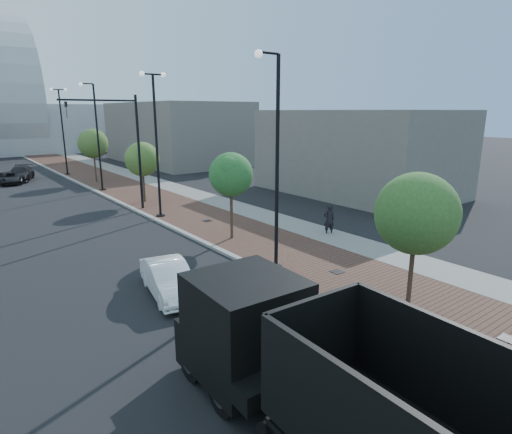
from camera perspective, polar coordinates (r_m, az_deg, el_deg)
ground at (r=13.34m, az=30.92°, el=-19.40°), size 220.00×220.00×0.00m
sidewalk at (r=46.36m, az=-18.89°, el=4.89°), size 7.00×140.00×0.12m
concrete_strip at (r=47.26m, az=-15.79°, el=5.29°), size 2.40×140.00×0.13m
curb at (r=45.40m, az=-23.07°, el=4.35°), size 0.30×140.00×0.14m
dump_truck at (r=8.96m, az=11.63°, el=-24.03°), size 3.04×13.43×3.41m
white_sedan at (r=16.71m, az=-11.72°, el=-8.19°), size 2.10×4.20×1.32m
dark_car_mid at (r=47.70m, az=-30.44°, el=4.56°), size 1.89×4.08×1.13m
dark_car_far at (r=49.41m, az=-29.27°, el=5.15°), size 3.54×5.33×1.43m
pedestrian at (r=24.34m, az=9.85°, el=-0.38°), size 0.77×0.64×1.81m
streetlight_1 at (r=17.84m, az=2.59°, el=5.80°), size 1.44×0.56×9.21m
streetlight_2 at (r=28.07m, az=-13.30°, el=9.49°), size 1.72×0.56×9.28m
streetlight_3 at (r=39.31m, az=-20.73°, el=9.50°), size 1.44×0.56×9.21m
streetlight_4 at (r=50.90m, az=-24.68°, el=10.54°), size 1.72×0.56×9.28m
traffic_mast at (r=30.49m, az=-17.24°, el=9.89°), size 5.09×0.20×8.00m
tree_0 at (r=14.96m, az=20.91°, el=0.44°), size 2.75×2.75×5.01m
tree_1 at (r=22.62m, az=-3.35°, el=5.75°), size 2.41×2.36×4.82m
tree_2 at (r=33.21m, az=-15.10°, el=7.56°), size 2.59×2.58×4.68m
tree_3 at (r=44.47m, az=-21.15°, el=9.25°), size 2.84×2.84×5.27m
commercial_block_ne at (r=59.97m, az=-10.83°, el=11.14°), size 12.00×22.00×8.00m
commercial_block_e at (r=37.38m, az=13.60°, el=8.52°), size 10.00×16.00×7.00m
utility_cover_0 at (r=15.55m, az=30.98°, el=-13.96°), size 0.50×0.50×0.02m
utility_cover_1 at (r=18.83m, az=10.91°, el=-7.28°), size 0.50×0.50×0.02m
utility_cover_2 at (r=27.02m, az=-6.63°, el=-0.51°), size 0.50×0.50×0.02m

